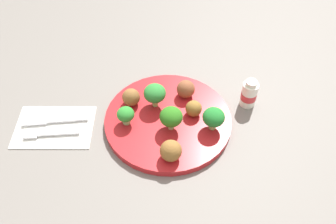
{
  "coord_description": "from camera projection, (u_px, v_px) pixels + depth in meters",
  "views": [
    {
      "loc": [
        0.03,
        0.53,
        0.63
      ],
      "look_at": [
        0.0,
        0.0,
        0.04
      ],
      "focal_mm": 39.39,
      "sensor_mm": 36.0,
      "label": 1
    }
  ],
  "objects": [
    {
      "name": "meatball_front_right",
      "position": [
        194.0,
        109.0,
        0.81
      ],
      "size": [
        0.04,
        0.04,
        0.04
      ],
      "primitive_type": "sphere",
      "color": "olive",
      "rests_on": "plate"
    },
    {
      "name": "yogurt_bottle",
      "position": [
        249.0,
        94.0,
        0.84
      ],
      "size": [
        0.04,
        0.04,
        0.07
      ],
      "color": "white",
      "rests_on": "ground_plane"
    },
    {
      "name": "broccoli_floret_near_rim",
      "position": [
        155.0,
        94.0,
        0.81
      ],
      "size": [
        0.05,
        0.05,
        0.06
      ],
      "color": "#A7BE6B",
      "rests_on": "plate"
    },
    {
      "name": "broccoli_floret_front_right",
      "position": [
        171.0,
        117.0,
        0.77
      ],
      "size": [
        0.05,
        0.05,
        0.06
      ],
      "color": "#AAB875",
      "rests_on": "plate"
    },
    {
      "name": "knife",
      "position": [
        52.0,
        121.0,
        0.82
      ],
      "size": [
        0.15,
        0.02,
        0.01
      ],
      "color": "silver",
      "rests_on": "napkin"
    },
    {
      "name": "meatball_mid_right",
      "position": [
        172.0,
        151.0,
        0.73
      ],
      "size": [
        0.04,
        0.04,
        0.04
      ],
      "primitive_type": "sphere",
      "color": "brown",
      "rests_on": "plate"
    },
    {
      "name": "broccoli_floret_mid_left",
      "position": [
        126.0,
        115.0,
        0.78
      ],
      "size": [
        0.04,
        0.04,
        0.04
      ],
      "color": "#95BA74",
      "rests_on": "plate"
    },
    {
      "name": "meatball_mid_left",
      "position": [
        131.0,
        97.0,
        0.82
      ],
      "size": [
        0.04,
        0.04,
        0.04
      ],
      "primitive_type": "sphere",
      "color": "brown",
      "rests_on": "plate"
    },
    {
      "name": "fork",
      "position": [
        48.0,
        133.0,
        0.79
      ],
      "size": [
        0.12,
        0.02,
        0.01
      ],
      "color": "silver",
      "rests_on": "napkin"
    },
    {
      "name": "napkin",
      "position": [
        54.0,
        128.0,
        0.81
      ],
      "size": [
        0.18,
        0.13,
        0.01
      ],
      "primitive_type": "cube",
      "rotation": [
        0.0,
        0.0,
        -0.06
      ],
      "color": "white",
      "rests_on": "ground_plane"
    },
    {
      "name": "ground_plane",
      "position": [
        168.0,
        123.0,
        0.82
      ],
      "size": [
        4.0,
        4.0,
        0.0
      ],
      "primitive_type": "plane",
      "color": "slate"
    },
    {
      "name": "meatball_back_left",
      "position": [
        186.0,
        89.0,
        0.84
      ],
      "size": [
        0.04,
        0.04,
        0.04
      ],
      "primitive_type": "sphere",
      "color": "brown",
      "rests_on": "plate"
    },
    {
      "name": "plate",
      "position": [
        168.0,
        120.0,
        0.82
      ],
      "size": [
        0.28,
        0.28,
        0.02
      ],
      "primitive_type": "cylinder",
      "color": "red",
      "rests_on": "ground_plane"
    },
    {
      "name": "broccoli_floret_center",
      "position": [
        214.0,
        117.0,
        0.77
      ],
      "size": [
        0.05,
        0.05,
        0.05
      ],
      "color": "#A0BA6A",
      "rests_on": "plate"
    }
  ]
}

